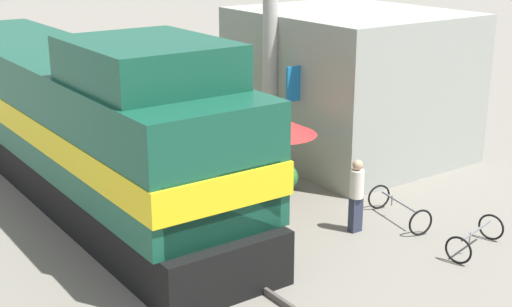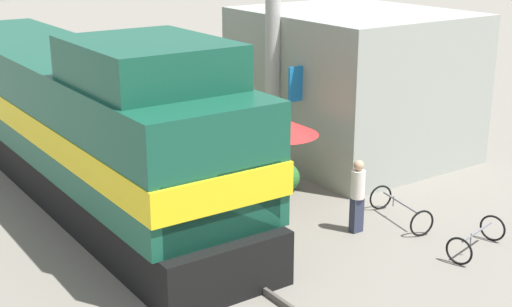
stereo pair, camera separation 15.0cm
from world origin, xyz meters
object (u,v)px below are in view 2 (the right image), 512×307
locomotive (77,118)px  bicycle_spare (476,239)px  vendor_umbrella (281,126)px  person_bystander (358,193)px  billboard_sign (323,88)px  utility_pole (273,14)px  bicycle (400,209)px

locomotive → bicycle_spare: locomotive is taller
bicycle_spare → locomotive: bearing=-160.3°
vendor_umbrella → locomotive: bearing=132.2°
person_bystander → locomotive: bearing=123.3°
billboard_sign → bicycle_spare: billboard_sign is taller
locomotive → utility_pole: size_ratio=1.81×
locomotive → vendor_umbrella: 5.71m
locomotive → bicycle: 9.01m
vendor_umbrella → billboard_sign: billboard_sign is taller
locomotive → person_bystander: 7.99m
bicycle_spare → bicycle: bearing=171.0°
vendor_umbrella → utility_pole: bearing=58.0°
vendor_umbrella → billboard_sign: size_ratio=0.72×
bicycle → bicycle_spare: size_ratio=1.09×
locomotive → bicycle: locomotive is taller
bicycle → bicycle_spare: 2.22m
vendor_umbrella → person_bystander: (0.51, -2.39, -1.19)m
bicycle_spare → billboard_sign: bearing=160.9°
bicycle → utility_pole: bearing=-76.3°
utility_pole → billboard_sign: 2.57m
billboard_sign → vendor_umbrella: bearing=-150.3°
utility_pole → billboard_sign: (0.93, -1.22, -2.06)m
utility_pole → vendor_umbrella: size_ratio=3.82×
bicycle → person_bystander: bearing=4.2°
person_bystander → billboard_sign: bearing=61.4°
vendor_umbrella → bicycle_spare: bearing=-67.8°
billboard_sign → locomotive: bearing=157.1°
vendor_umbrella → billboard_sign: 3.05m
locomotive → bicycle_spare: bearing=-57.3°
locomotive → billboard_sign: bearing=-22.9°
vendor_umbrella → bicycle: size_ratio=1.21×
person_bystander → bicycle: (1.30, -0.19, -0.66)m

